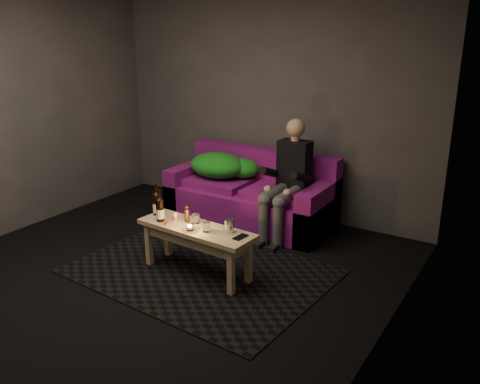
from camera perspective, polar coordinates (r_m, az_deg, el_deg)
The scene contains 17 objects.
floor at distance 4.54m, azimuth -11.19°, elevation -10.17°, with size 4.50×4.50×0.00m, color black.
room at distance 4.39m, azimuth -8.29°, elevation 11.62°, with size 4.50×4.50×4.50m.
rug at distance 4.69m, azimuth -4.43°, elevation -8.81°, with size 2.22×1.62×0.01m, color black.
sofa at distance 5.74m, azimuth 1.37°, elevation -0.59°, with size 1.84×0.83×0.79m.
green_blanket at distance 5.84m, azimuth -2.02°, elevation 2.93°, with size 0.81×0.55×0.28m.
person at distance 5.27m, azimuth 5.37°, elevation 1.62°, with size 0.33×0.76×1.23m.
coffee_table at distance 4.50m, azimuth -4.92°, elevation -4.87°, with size 1.13×0.43×0.45m.
beer_bottle_a at distance 4.76m, azimuth -9.34°, elevation -1.30°, with size 0.07×0.07×0.29m.
beer_bottle_b at distance 4.60m, azimuth -8.98°, elevation -1.94°, with size 0.08×0.08×0.30m.
salt_shaker at distance 4.61m, azimuth -7.29°, elevation -2.75°, with size 0.04×0.04×0.08m, color silver.
pepper_mill at distance 4.56m, azimuth -5.97°, elevation -2.64°, with size 0.05×0.05×0.12m, color black.
tumbler_back at distance 4.53m, azimuth -5.01°, elevation -3.00°, with size 0.07×0.07×0.09m, color white.
tealight at distance 4.39m, azimuth -5.64°, elevation -3.99°, with size 0.07×0.07×0.05m.
tumbler_front at distance 4.35m, azimuth -3.77°, elevation -3.92°, with size 0.07×0.07×0.09m, color white.
steel_cup at distance 4.33m, azimuth -1.21°, elevation -3.83°, with size 0.08×0.08×0.11m, color silver.
smartphone at distance 4.23m, azimuth 0.07°, elevation -5.08°, with size 0.07×0.14×0.01m, color black.
red_lighter at distance 4.56m, azimuth -8.30°, elevation -3.51°, with size 0.02×0.07×0.01m, color red.
Camera 1 is at (2.81, -2.87, 2.13)m, focal length 38.00 mm.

